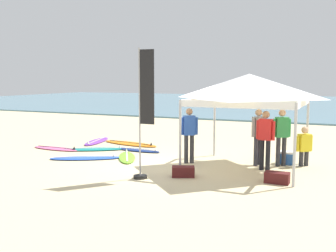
{
  "coord_description": "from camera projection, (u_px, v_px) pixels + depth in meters",
  "views": [
    {
      "loc": [
        4.89,
        -10.69,
        2.63
      ],
      "look_at": [
        -0.74,
        1.59,
        1.0
      ],
      "focal_mm": 42.58,
      "sensor_mm": 36.0,
      "label": 1
    }
  ],
  "objects": [
    {
      "name": "ground_plane",
      "position": [
        168.0,
        166.0,
        11.98
      ],
      "size": [
        80.0,
        80.0,
        0.0
      ],
      "primitive_type": "plane",
      "color": "beige"
    },
    {
      "name": "sea",
      "position": [
        297.0,
        104.0,
        39.98
      ],
      "size": [
        80.0,
        36.0,
        0.1
      ],
      "primitive_type": "cube",
      "color": "#568499",
      "rests_on": "ground"
    },
    {
      "name": "canopy_tent",
      "position": [
        249.0,
        87.0,
        11.35
      ],
      "size": [
        3.11,
        3.11,
        2.75
      ],
      "color": "#B7B7BC",
      "rests_on": "ground"
    },
    {
      "name": "surfboard_orange",
      "position": [
        130.0,
        143.0,
        15.88
      ],
      "size": [
        2.67,
        1.16,
        0.19
      ],
      "color": "orange",
      "rests_on": "ground"
    },
    {
      "name": "surfboard_lime",
      "position": [
        127.0,
        157.0,
        13.13
      ],
      "size": [
        1.48,
        1.96,
        0.19
      ],
      "color": "#7AD12D",
      "rests_on": "ground"
    },
    {
      "name": "surfboard_blue",
      "position": [
        85.0,
        158.0,
        13.01
      ],
      "size": [
        2.28,
        1.67,
        0.19
      ],
      "color": "blue",
      "rests_on": "ground"
    },
    {
      "name": "surfboard_navy",
      "position": [
        138.0,
        150.0,
        14.43
      ],
      "size": [
        1.86,
        0.63,
        0.19
      ],
      "color": "navy",
      "rests_on": "ground"
    },
    {
      "name": "surfboard_purple",
      "position": [
        97.0,
        141.0,
        16.44
      ],
      "size": [
        1.06,
        2.24,
        0.19
      ],
      "color": "purple",
      "rests_on": "ground"
    },
    {
      "name": "surfboard_teal",
      "position": [
        94.0,
        149.0,
        14.63
      ],
      "size": [
        2.34,
        1.73,
        0.19
      ],
      "color": "#19847F",
      "rests_on": "ground"
    },
    {
      "name": "surfboard_pink",
      "position": [
        56.0,
        148.0,
        14.76
      ],
      "size": [
        2.06,
        0.6,
        0.19
      ],
      "color": "pink",
      "rests_on": "ground"
    },
    {
      "name": "person_blue",
      "position": [
        189.0,
        132.0,
        12.27
      ],
      "size": [
        0.48,
        0.38,
        1.71
      ],
      "color": "#2D2D33",
      "rests_on": "ground"
    },
    {
      "name": "person_red",
      "position": [
        265.0,
        136.0,
        11.29
      ],
      "size": [
        0.54,
        0.27,
        1.71
      ],
      "color": "black",
      "rests_on": "ground"
    },
    {
      "name": "person_grey",
      "position": [
        258.0,
        133.0,
        11.96
      ],
      "size": [
        0.36,
        0.5,
        1.71
      ],
      "color": "#383842",
      "rests_on": "ground"
    },
    {
      "name": "person_green",
      "position": [
        282.0,
        134.0,
        11.83
      ],
      "size": [
        0.49,
        0.37,
        1.71
      ],
      "color": "#2D2D33",
      "rests_on": "ground"
    },
    {
      "name": "person_yellow",
      "position": [
        304.0,
        144.0,
        11.9
      ],
      "size": [
        0.44,
        0.4,
        1.2
      ],
      "color": "#2D2D33",
      "rests_on": "ground"
    },
    {
      "name": "banner_flag",
      "position": [
        144.0,
        119.0,
        10.27
      ],
      "size": [
        0.6,
        0.36,
        3.4
      ],
      "color": "#99999E",
      "rests_on": "ground"
    },
    {
      "name": "gear_bag_near_tent",
      "position": [
        183.0,
        172.0,
        10.65
      ],
      "size": [
        0.68,
        0.53,
        0.28
      ],
      "primitive_type": "cube",
      "rotation": [
        0.0,
        0.0,
        0.41
      ],
      "color": "#4C1919",
      "rests_on": "ground"
    },
    {
      "name": "gear_bag_by_pole",
      "position": [
        277.0,
        178.0,
        10.0
      ],
      "size": [
        0.6,
        0.33,
        0.28
      ],
      "primitive_type": "cube",
      "rotation": [
        0.0,
        0.0,
        3.13
      ],
      "color": "#4C1919",
      "rests_on": "ground"
    },
    {
      "name": "cooler_box",
      "position": [
        287.0,
        158.0,
        12.23
      ],
      "size": [
        0.5,
        0.36,
        0.39
      ],
      "color": "#2D60B7",
      "rests_on": "ground"
    }
  ]
}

